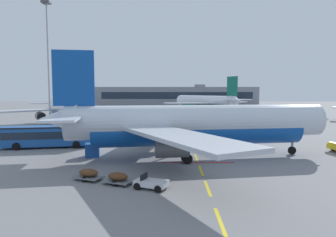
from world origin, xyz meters
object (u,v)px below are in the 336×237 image
object	(u,v)px
airliner_far_center	(68,110)
apron_light_mast_near	(48,51)
airliner_mid_left	(205,102)
baggage_train	(118,178)
airliner_foreground	(194,124)
uld_cargo_container	(92,150)
apron_shuttle_bus	(47,135)

from	to	relation	value
airliner_far_center	apron_light_mast_near	size ratio (longest dim) A/B	1.15
airliner_mid_left	baggage_train	world-z (taller)	airliner_mid_left
airliner_foreground	apron_light_mast_near	bearing A→B (deg)	133.14
airliner_far_center	uld_cargo_container	xyz separation A→B (m)	(13.76, -31.83, -2.98)
airliner_foreground	airliner_far_center	world-z (taller)	airliner_foreground
baggage_train	airliner_far_center	bearing A→B (deg)	113.71
airliner_foreground	apron_light_mast_near	distance (m)	45.02
airliner_foreground	apron_shuttle_bus	xyz separation A→B (m)	(-19.94, 6.35, -2.20)
airliner_mid_left	uld_cargo_container	bearing A→B (deg)	-106.19
airliner_foreground	uld_cargo_container	distance (m)	12.48
airliner_mid_left	baggage_train	size ratio (longest dim) A/B	3.98
apron_shuttle_bus	airliner_foreground	bearing A→B (deg)	-17.65
uld_cargo_container	apron_light_mast_near	size ratio (longest dim) A/B	0.07
airliner_mid_left	uld_cargo_container	world-z (taller)	airliner_mid_left
airliner_far_center	baggage_train	bearing A→B (deg)	-66.29
airliner_foreground	apron_light_mast_near	xyz separation A→B (m)	(-29.52, 31.50, 12.75)
uld_cargo_container	apron_light_mast_near	world-z (taller)	apron_light_mast_near
baggage_train	uld_cargo_container	size ratio (longest dim) A/B	4.58
apron_light_mast_near	airliner_mid_left	bearing A→B (deg)	48.07
airliner_mid_left	uld_cargo_container	size ratio (longest dim) A/B	18.25
baggage_train	apron_light_mast_near	distance (m)	50.21
apron_shuttle_bus	uld_cargo_container	xyz separation A→B (m)	(7.88, -5.86, -0.95)
airliner_mid_left	apron_light_mast_near	xyz separation A→B (m)	(-39.09, -43.52, 12.59)
apron_shuttle_bus	baggage_train	size ratio (longest dim) A/B	1.45
apron_light_mast_near	baggage_train	bearing A→B (deg)	-61.81
baggage_train	airliner_foreground	bearing A→B (deg)	55.78
apron_light_mast_near	apron_shuttle_bus	bearing A→B (deg)	-69.15
apron_shuttle_bus	uld_cargo_container	distance (m)	9.87
airliner_far_center	apron_shuttle_bus	distance (m)	26.70
apron_shuttle_bus	apron_light_mast_near	xyz separation A→B (m)	(-9.58, 25.15, 14.95)
airliner_foreground	airliner_far_center	bearing A→B (deg)	128.63
airliner_mid_left	apron_shuttle_bus	distance (m)	74.78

